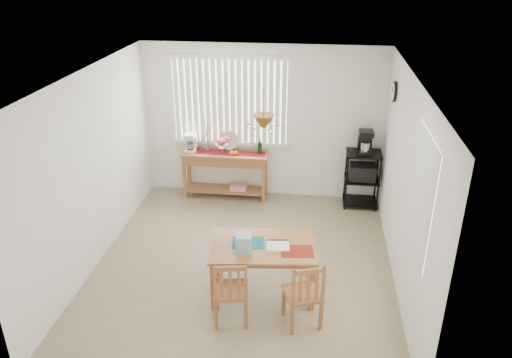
# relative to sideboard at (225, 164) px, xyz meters

# --- Properties ---
(ground) EXTENTS (4.00, 4.50, 0.01)m
(ground) POSITION_rel_sideboard_xyz_m (0.61, -2.03, -0.62)
(ground) COLOR gray
(room_shell) EXTENTS (4.20, 4.70, 2.70)m
(room_shell) POSITION_rel_sideboard_xyz_m (0.61, -2.01, 1.08)
(room_shell) COLOR white
(room_shell) RESTS_ON ground
(sideboard) EXTENTS (1.45, 0.41, 0.82)m
(sideboard) POSITION_rel_sideboard_xyz_m (0.00, 0.00, 0.00)
(sideboard) COLOR #A26737
(sideboard) RESTS_ON ground
(sideboard_items) EXTENTS (1.38, 0.34, 0.63)m
(sideboard_items) POSITION_rel_sideboard_xyz_m (-0.25, 0.02, 0.33)
(sideboard_items) COLOR maroon
(sideboard_items) RESTS_ON sideboard
(wire_cart) EXTENTS (0.56, 0.45, 0.95)m
(wire_cart) POSITION_rel_sideboard_xyz_m (2.29, -0.04, -0.04)
(wire_cart) COLOR black
(wire_cart) RESTS_ON ground
(cart_items) EXTENTS (0.22, 0.27, 0.39)m
(cart_items) POSITION_rel_sideboard_xyz_m (2.29, -0.03, 0.51)
(cart_items) COLOR black
(cart_items) RESTS_ON wire_cart
(dining_table) EXTENTS (1.35, 0.95, 0.68)m
(dining_table) POSITION_rel_sideboard_xyz_m (0.93, -2.56, -0.01)
(dining_table) COLOR #A26737
(dining_table) RESTS_ON ground
(table_items) EXTENTS (1.01, 0.44, 0.22)m
(table_items) POSITION_rel_sideboard_xyz_m (0.82, -2.68, 0.15)
(table_items) COLOR #136C70
(table_items) RESTS_ON dining_table
(chair_left) EXTENTS (0.45, 0.45, 0.85)m
(chair_left) POSITION_rel_sideboard_xyz_m (0.63, -3.16, -0.20)
(chair_left) COLOR #A26737
(chair_left) RESTS_ON ground
(chair_right) EXTENTS (0.51, 0.51, 0.85)m
(chair_right) POSITION_rel_sideboard_xyz_m (1.45, -3.12, -0.19)
(chair_right) COLOR #A26737
(chair_right) RESTS_ON ground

